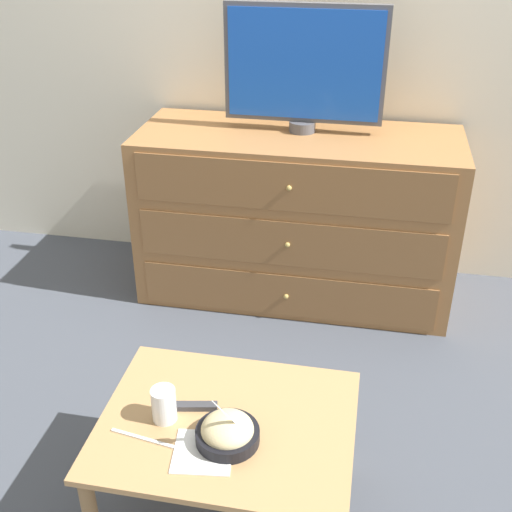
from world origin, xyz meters
TOP-DOWN VIEW (x-y plane):
  - ground_plane at (0.00, 0.00)m, footprint 12.00×12.00m
  - wall_back at (0.00, 0.03)m, footprint 12.00×0.05m
  - dresser at (-0.02, -0.32)m, footprint 1.47×0.59m
  - tv at (-0.01, -0.26)m, footprint 0.70×0.12m
  - coffee_table at (-0.04, -1.70)m, footprint 0.75×0.59m
  - takeout_bowl at (-0.02, -1.78)m, footprint 0.18×0.18m
  - drink_cup at (-0.22, -1.72)m, footprint 0.07×0.07m
  - napkin at (-0.07, -1.83)m, footprint 0.18×0.18m
  - knife at (-0.26, -1.82)m, footprint 0.20×0.04m
  - remote_control at (-0.15, -1.67)m, footprint 0.15×0.06m

SIDE VIEW (x-z plane):
  - ground_plane at x=0.00m, z-range 0.00..0.00m
  - coffee_table at x=-0.04m, z-range 0.14..0.53m
  - napkin at x=-0.07m, z-range 0.39..0.40m
  - knife at x=-0.26m, z-range 0.39..0.40m
  - remote_control at x=-0.15m, z-range 0.39..0.41m
  - dresser at x=-0.02m, z-range 0.00..0.81m
  - takeout_bowl at x=-0.02m, z-range 0.33..0.52m
  - drink_cup at x=-0.22m, z-range 0.39..0.49m
  - tv at x=-0.01m, z-range 0.83..1.38m
  - wall_back at x=0.00m, z-range 0.00..2.60m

